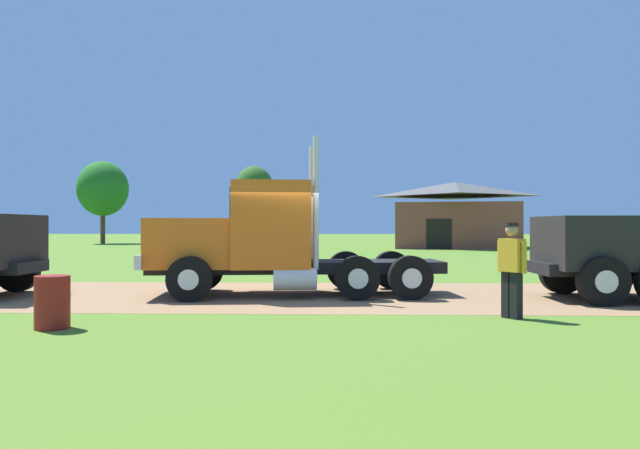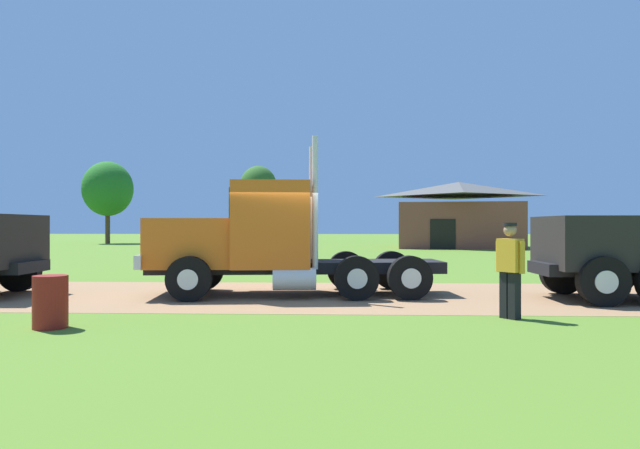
% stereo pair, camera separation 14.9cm
% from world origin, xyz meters
% --- Properties ---
extents(ground_plane, '(200.00, 200.00, 0.00)m').
position_xyz_m(ground_plane, '(0.00, 0.00, 0.00)').
color(ground_plane, '#4F7324').
extents(dirt_track, '(120.00, 6.09, 0.01)m').
position_xyz_m(dirt_track, '(0.00, 0.00, 0.00)').
color(dirt_track, '#926C49').
rests_on(dirt_track, ground_plane).
extents(truck_foreground_white, '(7.50, 3.21, 3.85)m').
position_xyz_m(truck_foreground_white, '(-0.53, 0.02, 1.33)').
color(truck_foreground_white, black).
rests_on(truck_foreground_white, ground_plane).
extents(visitor_walking_mid, '(0.46, 0.53, 1.79)m').
position_xyz_m(visitor_walking_mid, '(4.65, -3.37, 0.98)').
color(visitor_walking_mid, gold).
rests_on(visitor_walking_mid, ground_plane).
extents(steel_barrel, '(0.57, 0.57, 0.89)m').
position_xyz_m(steel_barrel, '(-3.41, -4.67, 0.45)').
color(steel_barrel, maroon).
rests_on(steel_barrel, ground_plane).
extents(shed_building, '(10.49, 9.20, 5.15)m').
position_xyz_m(shed_building, '(10.62, 30.87, 2.48)').
color(shed_building, brown).
rests_on(shed_building, ground_plane).
extents(tree_left, '(4.76, 4.76, 7.87)m').
position_xyz_m(tree_left, '(-21.05, 39.46, 5.24)').
color(tree_left, '#513823').
rests_on(tree_left, ground_plane).
extents(tree_mid, '(3.35, 3.35, 7.15)m').
position_xyz_m(tree_mid, '(-6.17, 37.25, 5.25)').
color(tree_mid, '#513823').
rests_on(tree_mid, ground_plane).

